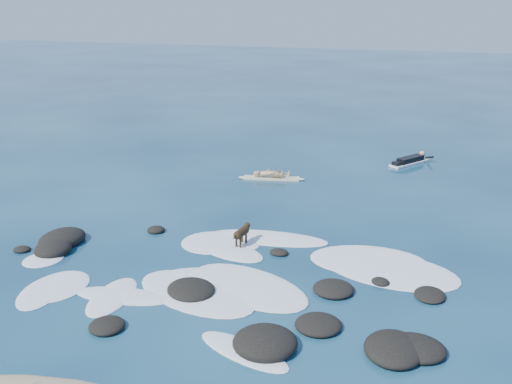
% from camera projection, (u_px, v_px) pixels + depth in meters
% --- Properties ---
extents(ground, '(160.00, 160.00, 0.00)m').
position_uv_depth(ground, '(239.00, 265.00, 16.65)').
color(ground, '#0A2642').
rests_on(ground, ground).
extents(reef_rocks, '(15.45, 7.65, 0.56)m').
position_uv_depth(reef_rocks, '(210.00, 306.00, 14.22)').
color(reef_rocks, black).
rests_on(reef_rocks, ground).
extents(breaking_foam, '(12.70, 7.78, 0.12)m').
position_uv_depth(breaking_foam, '(248.00, 272.00, 16.19)').
color(breaking_foam, white).
rests_on(breaking_foam, ground).
extents(standing_surfer_rig, '(2.87, 1.05, 1.65)m').
position_uv_depth(standing_surfer_rig, '(272.00, 165.00, 24.49)').
color(standing_surfer_rig, beige).
rests_on(standing_surfer_rig, ground).
extents(paddling_surfer_rig, '(1.94, 2.53, 0.48)m').
position_uv_depth(paddling_surfer_rig, '(411.00, 160.00, 27.03)').
color(paddling_surfer_rig, white).
rests_on(paddling_surfer_rig, ground).
extents(dog, '(0.35, 1.10, 0.70)m').
position_uv_depth(dog, '(242.00, 232.00, 17.83)').
color(dog, black).
rests_on(dog, ground).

